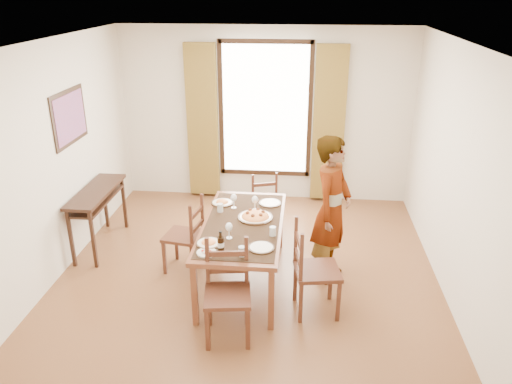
# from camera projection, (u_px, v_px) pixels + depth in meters

# --- Properties ---
(ground) EXTENTS (5.00, 5.00, 0.00)m
(ground) POSITION_uv_depth(u_px,v_px,m) (248.00, 277.00, 5.97)
(ground) COLOR #562D1B
(ground) RESTS_ON ground
(room_shell) EXTENTS (4.60, 5.10, 2.74)m
(room_shell) POSITION_uv_depth(u_px,v_px,m) (248.00, 151.00, 5.49)
(room_shell) COLOR beige
(room_shell) RESTS_ON ground
(console_table) EXTENTS (0.38, 1.20, 0.80)m
(console_table) POSITION_uv_depth(u_px,v_px,m) (97.00, 198.00, 6.44)
(console_table) COLOR black
(console_table) RESTS_ON ground
(dining_table) EXTENTS (0.89, 1.83, 0.76)m
(dining_table) POSITION_uv_depth(u_px,v_px,m) (243.00, 228.00, 5.64)
(dining_table) COLOR brown
(dining_table) RESTS_ON ground
(chair_west) EXTENTS (0.48, 0.48, 0.94)m
(chair_west) POSITION_uv_depth(u_px,v_px,m) (186.00, 237.00, 5.99)
(chair_west) COLOR #4F271A
(chair_west) RESTS_ON ground
(chair_north) EXTENTS (0.49, 0.49, 0.87)m
(chair_north) POSITION_uv_depth(u_px,v_px,m) (262.00, 201.00, 7.05)
(chair_north) COLOR #4F271A
(chair_north) RESTS_ON ground
(chair_south) EXTENTS (0.50, 0.50, 1.01)m
(chair_south) POSITION_uv_depth(u_px,v_px,m) (228.00, 294.00, 4.83)
(chair_south) COLOR #4F271A
(chair_south) RESTS_ON ground
(chair_east) EXTENTS (0.53, 0.53, 1.03)m
(chair_east) POSITION_uv_depth(u_px,v_px,m) (314.00, 272.00, 5.19)
(chair_east) COLOR #4F271A
(chair_east) RESTS_ON ground
(man) EXTENTS (0.94, 0.88, 1.74)m
(man) POSITION_uv_depth(u_px,v_px,m) (332.00, 210.00, 5.68)
(man) COLOR #97989F
(man) RESTS_ON ground
(plate_sw) EXTENTS (0.27, 0.27, 0.05)m
(plate_sw) POSITION_uv_depth(u_px,v_px,m) (209.00, 242.00, 5.15)
(plate_sw) COLOR silver
(plate_sw) RESTS_ON dining_table
(plate_se) EXTENTS (0.27, 0.27, 0.05)m
(plate_se) POSITION_uv_depth(u_px,v_px,m) (261.00, 246.00, 5.07)
(plate_se) COLOR silver
(plate_se) RESTS_ON dining_table
(plate_nw) EXTENTS (0.27, 0.27, 0.05)m
(plate_nw) POSITION_uv_depth(u_px,v_px,m) (222.00, 202.00, 6.10)
(plate_nw) COLOR silver
(plate_nw) RESTS_ON dining_table
(plate_ne) EXTENTS (0.27, 0.27, 0.05)m
(plate_ne) POSITION_uv_depth(u_px,v_px,m) (270.00, 202.00, 6.09)
(plate_ne) COLOR silver
(plate_ne) RESTS_ON dining_table
(pasta_platter) EXTENTS (0.40, 0.40, 0.10)m
(pasta_platter) POSITION_uv_depth(u_px,v_px,m) (255.00, 214.00, 5.71)
(pasta_platter) COLOR red
(pasta_platter) RESTS_ON dining_table
(caprese_plate) EXTENTS (0.20, 0.20, 0.04)m
(caprese_plate) POSITION_uv_depth(u_px,v_px,m) (207.00, 252.00, 4.98)
(caprese_plate) COLOR silver
(caprese_plate) RESTS_ON dining_table
(wine_glass_a) EXTENTS (0.08, 0.08, 0.18)m
(wine_glass_a) POSITION_uv_depth(u_px,v_px,m) (229.00, 231.00, 5.25)
(wine_glass_a) COLOR white
(wine_glass_a) RESTS_ON dining_table
(wine_glass_b) EXTENTS (0.08, 0.08, 0.18)m
(wine_glass_b) POSITION_uv_depth(u_px,v_px,m) (255.00, 203.00, 5.90)
(wine_glass_b) COLOR white
(wine_glass_b) RESTS_ON dining_table
(wine_glass_c) EXTENTS (0.08, 0.08, 0.18)m
(wine_glass_c) POSITION_uv_depth(u_px,v_px,m) (234.00, 201.00, 5.96)
(wine_glass_c) COLOR white
(wine_glass_c) RESTS_ON dining_table
(tumbler_a) EXTENTS (0.07, 0.07, 0.10)m
(tumbler_a) POSITION_uv_depth(u_px,v_px,m) (273.00, 231.00, 5.32)
(tumbler_a) COLOR silver
(tumbler_a) RESTS_ON dining_table
(tumbler_b) EXTENTS (0.07, 0.07, 0.10)m
(tumbler_b) POSITION_uv_depth(u_px,v_px,m) (220.00, 208.00, 5.88)
(tumbler_b) COLOR silver
(tumbler_b) RESTS_ON dining_table
(tumbler_c) EXTENTS (0.07, 0.07, 0.10)m
(tumbler_c) POSITION_uv_depth(u_px,v_px,m) (242.00, 251.00, 4.92)
(tumbler_c) COLOR silver
(tumbler_c) RESTS_ON dining_table
(wine_bottle) EXTENTS (0.07, 0.07, 0.25)m
(wine_bottle) POSITION_uv_depth(u_px,v_px,m) (221.00, 242.00, 4.94)
(wine_bottle) COLOR black
(wine_bottle) RESTS_ON dining_table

